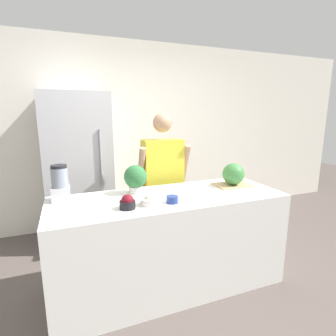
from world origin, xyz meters
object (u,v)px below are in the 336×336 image
at_px(bowl_small_blue, 172,199).
at_px(bowl_cream, 150,200).
at_px(person, 163,184).
at_px(bowl_cherries, 127,203).
at_px(refrigerator, 79,169).
at_px(watermelon, 233,174).
at_px(potted_plant, 135,178).
at_px(blender, 60,184).

bearing_deg(bowl_small_blue, bowl_cream, 172.23).
height_order(person, bowl_cherries, person).
relative_size(refrigerator, bowl_small_blue, 18.89).
bearing_deg(watermelon, bowl_small_blue, -161.89).
bearing_deg(person, bowl_cherries, -126.05).
height_order(person, bowl_small_blue, person).
height_order(bowl_cream, potted_plant, potted_plant).
bearing_deg(bowl_small_blue, blender, 155.33).
height_order(watermelon, blender, blender).
bearing_deg(watermelon, potted_plant, 173.19).
xyz_separation_m(person, bowl_small_blue, (-0.21, -0.81, 0.09)).
bearing_deg(blender, watermelon, -4.96).
distance_m(bowl_cherries, bowl_cream, 0.19).
relative_size(bowl_small_blue, potted_plant, 0.37).
bearing_deg(potted_plant, person, 45.71).
distance_m(refrigerator, bowl_small_blue, 1.62).
xyz_separation_m(watermelon, bowl_cherries, (-1.15, -0.25, -0.08)).
distance_m(watermelon, bowl_small_blue, 0.82).
xyz_separation_m(refrigerator, bowl_cherries, (0.29, -1.48, 0.00)).
bearing_deg(watermelon, person, 135.43).
xyz_separation_m(person, watermelon, (0.56, -0.55, 0.19)).
distance_m(refrigerator, potted_plant, 1.20).
bearing_deg(potted_plant, bowl_cream, -85.51).
height_order(bowl_small_blue, blender, blender).
height_order(person, watermelon, person).
xyz_separation_m(bowl_small_blue, potted_plant, (-0.21, 0.37, 0.12)).
distance_m(person, watermelon, 0.81).
distance_m(refrigerator, watermelon, 1.89).
relative_size(bowl_small_blue, blender, 0.32).
distance_m(bowl_cream, blender, 0.77).
distance_m(bowl_cherries, blender, 0.63).
bearing_deg(watermelon, bowl_cherries, -167.68).
bearing_deg(bowl_small_blue, person, 75.40).
bearing_deg(person, potted_plant, -134.29).
relative_size(refrigerator, blender, 6.00).
height_order(bowl_cream, blender, blender).
relative_size(person, potted_plant, 6.10).
xyz_separation_m(watermelon, blender, (-1.63, 0.14, 0.02)).
relative_size(refrigerator, bowl_cream, 12.11).
height_order(refrigerator, watermelon, refrigerator).
bearing_deg(bowl_cherries, bowl_small_blue, -0.28).
bearing_deg(watermelon, blender, 175.04).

